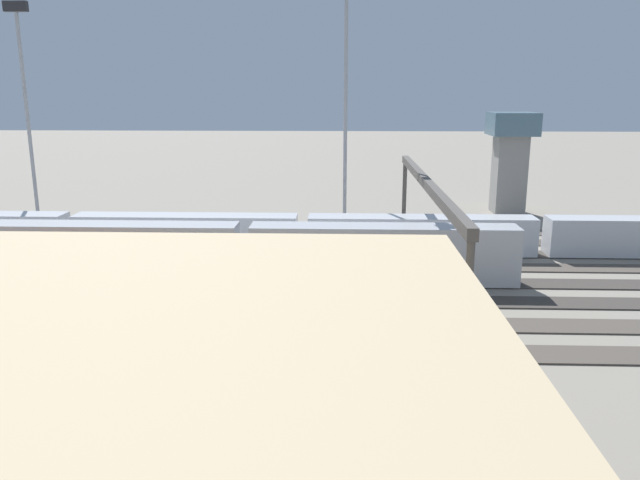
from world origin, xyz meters
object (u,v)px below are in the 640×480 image
at_px(control_tower, 510,155).
at_px(signal_gantry, 427,191).
at_px(train_on_track_4, 108,251).
at_px(light_mast_2, 346,57).
at_px(light_mast_0, 24,85).
at_px(train_on_track_2, 290,233).

bearing_deg(control_tower, signal_gantry, 63.46).
bearing_deg(control_tower, train_on_track_4, 37.22).
bearing_deg(light_mast_2, control_tower, -156.53).
bearing_deg(control_tower, light_mast_0, 8.59).
bearing_deg(light_mast_2, light_mast_0, -0.70).
distance_m(light_mast_0, signal_gantry, 51.34).
xyz_separation_m(train_on_track_2, light_mast_2, (-5.68, -13.12, 18.11)).
height_order(train_on_track_4, control_tower, control_tower).
bearing_deg(signal_gantry, train_on_track_2, -30.28).
height_order(light_mast_2, control_tower, light_mast_2).
height_order(signal_gantry, control_tower, control_tower).
relative_size(train_on_track_2, light_mast_0, 5.24).
bearing_deg(light_mast_0, signal_gantry, 155.31).
bearing_deg(light_mast_2, train_on_track_2, 66.61).
xyz_separation_m(train_on_track_4, light_mast_2, (-20.88, -23.12, 17.56)).
bearing_deg(train_on_track_2, light_mast_0, -22.36).
height_order(train_on_track_2, signal_gantry, signal_gantry).
bearing_deg(light_mast_2, signal_gantry, 109.17).
relative_size(light_mast_2, control_tower, 2.40).
xyz_separation_m(light_mast_2, signal_gantry, (-7.17, 20.62, -12.45)).
height_order(light_mast_0, light_mast_2, light_mast_2).
distance_m(train_on_track_4, signal_gantry, 28.63).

